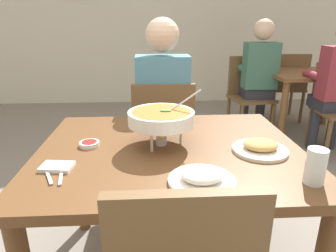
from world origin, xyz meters
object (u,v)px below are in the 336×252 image
sauce_dish (89,144)px  rice_plate (202,178)px  drink_glass (315,168)px  chair_bg_middle (248,91)px  dining_table_main (170,168)px  curry_bowl (161,118)px  chair_diner_main (163,135)px  diner_main (163,102)px  appetizer_plate (260,147)px  dining_table_far (311,83)px  chair_bg_right (287,84)px  patron_bg_middle (259,72)px

sauce_dish → rice_plate: bearing=-38.0°
drink_glass → chair_bg_middle: bearing=76.8°
dining_table_main → curry_bowl: 0.24m
chair_diner_main → diner_main: bearing=90.0°
appetizer_plate → dining_table_far: bearing=57.1°
chair_bg_right → patron_bg_middle: (-0.58, -0.48, 0.24)m
sauce_dish → chair_bg_middle: 2.56m
dining_table_far → sauce_dish: bearing=-136.7°
drink_glass → dining_table_far: (1.27, 2.37, -0.19)m
chair_diner_main → diner_main: size_ratio=0.69×
curry_bowl → chair_bg_middle: curry_bowl is taller
dining_table_main → chair_bg_right: (1.71, 2.53, -0.13)m
dining_table_main → chair_bg_middle: (1.07, 2.15, -0.13)m
dining_table_far → chair_bg_middle: 0.70m
appetizer_plate → rice_plate: bearing=-140.0°
drink_glass → dining_table_main: bearing=144.7°
chair_diner_main → curry_bowl: 0.82m
drink_glass → dining_table_far: drink_glass is taller
diner_main → rice_plate: diner_main is taller
chair_bg_middle → patron_bg_middle: patron_bg_middle is taller
sauce_dish → chair_bg_middle: (1.43, 2.11, -0.24)m
chair_bg_middle → diner_main: bearing=-128.4°
drink_glass → curry_bowl: bearing=144.0°
rice_plate → diner_main: bearing=94.7°
dining_table_far → curry_bowl: bearing=-131.9°
rice_plate → patron_bg_middle: patron_bg_middle is taller
curry_bowl → patron_bg_middle: patron_bg_middle is taller
dining_table_main → patron_bg_middle: (1.13, 2.05, 0.11)m
sauce_dish → drink_glass: drink_glass is taller
chair_bg_right → dining_table_far: bearing=-85.8°
diner_main → chair_bg_right: 2.44m
rice_plate → chair_bg_middle: 2.67m
diner_main → dining_table_far: size_ratio=1.31×
sauce_dish → chair_bg_right: (2.08, 2.49, -0.24)m
diner_main → sauce_dish: bearing=-115.8°
drink_glass → dining_table_far: bearing=61.9°
curry_bowl → appetizer_plate: bearing=-13.7°
chair_diner_main → sauce_dish: bearing=-116.8°
chair_bg_middle → patron_bg_middle: size_ratio=0.69×
curry_bowl → appetizer_plate: (0.43, -0.10, -0.11)m
appetizer_plate → sauce_dish: (-0.76, 0.11, -0.01)m
chair_diner_main → rice_plate: (0.09, -1.09, 0.25)m
rice_plate → sauce_dish: rice_plate is taller
diner_main → curry_bowl: diner_main is taller
dining_table_far → chair_bg_right: 0.51m
drink_glass → dining_table_far: 2.70m
rice_plate → chair_bg_right: 3.29m
dining_table_far → patron_bg_middle: (-0.61, 0.02, 0.14)m
diner_main → chair_diner_main: bearing=-90.0°
dining_table_main → patron_bg_middle: patron_bg_middle is taller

